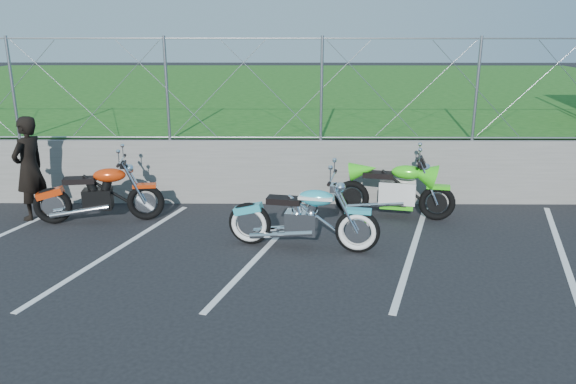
{
  "coord_description": "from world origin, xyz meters",
  "views": [
    {
      "loc": [
        0.44,
        -7.46,
        3.54
      ],
      "look_at": [
        0.37,
        1.3,
        0.88
      ],
      "focal_mm": 35.0,
      "sensor_mm": 36.0,
      "label": 1
    }
  ],
  "objects_px": {
    "cruiser_turquoise": "(305,219)",
    "sportbike_green": "(396,192)",
    "naked_orange": "(101,196)",
    "person_standing": "(29,168)"
  },
  "relations": [
    {
      "from": "sportbike_green",
      "to": "person_standing",
      "type": "height_order",
      "value": "person_standing"
    },
    {
      "from": "naked_orange",
      "to": "cruiser_turquoise",
      "type": "bearing_deg",
      "value": -26.34
    },
    {
      "from": "naked_orange",
      "to": "person_standing",
      "type": "xyz_separation_m",
      "value": [
        -1.34,
        0.21,
        0.47
      ]
    },
    {
      "from": "naked_orange",
      "to": "sportbike_green",
      "type": "bearing_deg",
      "value": -4.7
    },
    {
      "from": "person_standing",
      "to": "naked_orange",
      "type": "bearing_deg",
      "value": 100.15
    },
    {
      "from": "naked_orange",
      "to": "sportbike_green",
      "type": "xyz_separation_m",
      "value": [
        5.45,
        0.29,
        0.0
      ]
    },
    {
      "from": "cruiser_turquoise",
      "to": "sportbike_green",
      "type": "xyz_separation_m",
      "value": [
        1.74,
        1.54,
        0.01
      ]
    },
    {
      "from": "cruiser_turquoise",
      "to": "person_standing",
      "type": "height_order",
      "value": "person_standing"
    },
    {
      "from": "cruiser_turquoise",
      "to": "sportbike_green",
      "type": "height_order",
      "value": "cruiser_turquoise"
    },
    {
      "from": "naked_orange",
      "to": "sportbike_green",
      "type": "relative_size",
      "value": 1.05
    }
  ]
}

